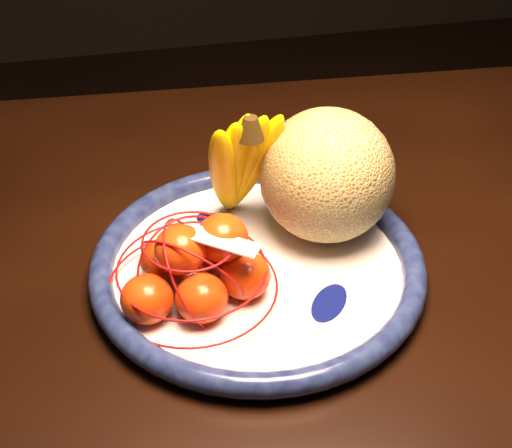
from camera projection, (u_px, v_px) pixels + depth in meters
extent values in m
cube|color=black|center=(93.00, 306.00, 0.90)|extent=(1.61, 1.03, 0.04)
cylinder|color=black|center=(490.00, 275.00, 1.52)|extent=(0.06, 0.06, 0.74)
cylinder|color=white|center=(258.00, 272.00, 0.90)|extent=(0.35, 0.35, 0.01)
torus|color=#0C1039|center=(258.00, 264.00, 0.90)|extent=(0.39, 0.39, 0.03)
cylinder|color=white|center=(258.00, 275.00, 0.91)|extent=(0.17, 0.17, 0.01)
ellipsoid|color=#091150|center=(329.00, 303.00, 0.85)|extent=(0.13, 0.14, 0.00)
ellipsoid|color=#091150|center=(217.00, 222.00, 0.96)|extent=(0.13, 0.12, 0.00)
ellipsoid|color=#091150|center=(161.00, 280.00, 0.88)|extent=(0.12, 0.10, 0.00)
sphere|color=olive|center=(327.00, 175.00, 0.91)|extent=(0.16, 0.16, 0.16)
ellipsoid|color=yellow|center=(225.00, 167.00, 0.91)|extent=(0.06, 0.11, 0.17)
ellipsoid|color=yellow|center=(232.00, 164.00, 0.91)|extent=(0.04, 0.10, 0.17)
ellipsoid|color=yellow|center=(238.00, 160.00, 0.91)|extent=(0.06, 0.10, 0.18)
ellipsoid|color=yellow|center=(245.00, 160.00, 0.91)|extent=(0.08, 0.10, 0.17)
ellipsoid|color=yellow|center=(253.00, 159.00, 0.92)|extent=(0.10, 0.10, 0.17)
cone|color=black|center=(238.00, 103.00, 0.86)|extent=(0.03, 0.03, 0.03)
ellipsoid|color=#EC4E16|center=(147.00, 299.00, 0.82)|extent=(0.06, 0.06, 0.05)
ellipsoid|color=#EC4E16|center=(202.00, 298.00, 0.82)|extent=(0.06, 0.06, 0.05)
ellipsoid|color=#EC4E16|center=(245.00, 275.00, 0.85)|extent=(0.06, 0.06, 0.05)
ellipsoid|color=#EC4E16|center=(165.00, 261.00, 0.87)|extent=(0.06, 0.06, 0.05)
ellipsoid|color=#EC4E16|center=(219.00, 251.00, 0.88)|extent=(0.06, 0.06, 0.05)
ellipsoid|color=#EC4E16|center=(180.00, 250.00, 0.82)|extent=(0.06, 0.06, 0.05)
ellipsoid|color=#EC4E16|center=(222.00, 238.00, 0.84)|extent=(0.06, 0.06, 0.05)
torus|color=#A50F0F|center=(193.00, 286.00, 0.86)|extent=(0.19, 0.19, 0.00)
torus|color=#A50F0F|center=(191.00, 268.00, 0.84)|extent=(0.16, 0.16, 0.00)
torus|color=#A50F0F|center=(190.00, 240.00, 0.82)|extent=(0.10, 0.10, 0.00)
torus|color=#A50F0F|center=(192.00, 273.00, 0.84)|extent=(0.14, 0.10, 0.12)
torus|color=#A50F0F|center=(192.00, 273.00, 0.84)|extent=(0.08, 0.13, 0.12)
torus|color=#A50F0F|center=(192.00, 273.00, 0.84)|extent=(0.13, 0.12, 0.12)
cube|color=white|center=(225.00, 242.00, 0.81)|extent=(0.08, 0.06, 0.01)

